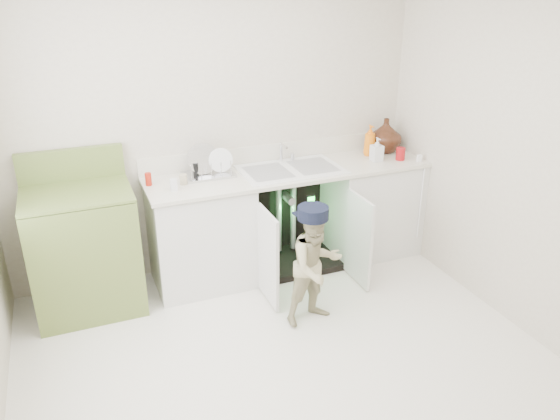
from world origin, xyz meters
name	(u,v)px	position (x,y,z in m)	size (l,w,h in m)	color
ground	(285,358)	(0.00, 0.00, 0.00)	(3.50, 3.50, 0.00)	beige
room_shell	(285,188)	(0.00, 0.00, 1.25)	(6.00, 5.50, 1.26)	beige
counter_run	(293,215)	(0.58, 1.21, 0.47)	(2.44, 1.02, 1.21)	silver
avocado_stove	(85,249)	(-1.16, 1.18, 0.50)	(0.78, 0.65, 1.21)	olive
repair_worker	(316,265)	(0.39, 0.34, 0.47)	(0.49, 0.73, 0.93)	#BEB388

